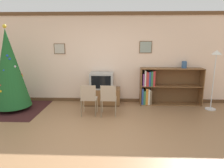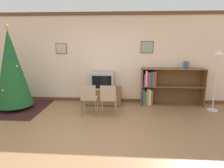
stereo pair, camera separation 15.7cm
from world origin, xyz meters
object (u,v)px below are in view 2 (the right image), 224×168
at_px(tv_console, 103,96).
at_px(folding_chair_right, 108,98).
at_px(vase, 186,65).
at_px(bookshelf, 161,87).
at_px(christmas_tree, 11,68).
at_px(folding_chair_left, 89,98).
at_px(television, 103,80).
at_px(standing_lamp, 217,65).

bearing_deg(tv_console, folding_chair_right, -75.11).
bearing_deg(vase, folding_chair_right, -153.49).
bearing_deg(bookshelf, christmas_tree, -171.13).
bearing_deg(vase, folding_chair_left, -157.94).
relative_size(christmas_tree, vase, 11.41).
bearing_deg(folding_chair_right, tv_console, 104.89).
distance_m(television, folding_chair_right, 1.00).
bearing_deg(television, bookshelf, 3.31).
height_order(vase, standing_lamp, standing_lamp).
xyz_separation_m(tv_console, folding_chair_right, (0.25, -0.94, 0.22)).
relative_size(television, folding_chair_left, 0.82).
distance_m(folding_chair_left, folding_chair_right, 0.50).
xyz_separation_m(television, bookshelf, (1.73, 0.10, -0.19)).
bearing_deg(bookshelf, television, -176.69).
bearing_deg(folding_chair_left, standing_lamp, 10.21).
bearing_deg(folding_chair_left, bookshelf, 27.62).
distance_m(television, bookshelf, 1.74).
height_order(bookshelf, vase, vase).
xyz_separation_m(tv_console, television, (-0.00, -0.00, 0.48)).
bearing_deg(bookshelf, folding_chair_right, -145.03).
xyz_separation_m(tv_console, standing_lamp, (3.08, -0.34, 1.01)).
distance_m(folding_chair_left, standing_lamp, 3.47).
height_order(tv_console, folding_chair_left, folding_chair_left).
distance_m(tv_console, bookshelf, 1.76).
distance_m(christmas_tree, standing_lamp, 5.52).
xyz_separation_m(christmas_tree, television, (2.44, 0.55, -0.41)).
bearing_deg(folding_chair_right, vase, 26.51).
bearing_deg(tv_console, television, -90.00).
bearing_deg(christmas_tree, folding_chair_left, -9.98).
xyz_separation_m(christmas_tree, vase, (4.85, 0.69, 0.05)).
bearing_deg(folding_chair_right, christmas_tree, 171.85).
relative_size(folding_chair_left, vase, 4.09).
height_order(christmas_tree, folding_chair_right, christmas_tree).
height_order(tv_console, bookshelf, bookshelf).
distance_m(tv_console, television, 0.48).
height_order(television, standing_lamp, standing_lamp).
relative_size(bookshelf, vase, 9.02).
xyz_separation_m(television, vase, (2.41, 0.14, 0.47)).
height_order(christmas_tree, tv_console, christmas_tree).
distance_m(tv_console, vase, 2.59).
relative_size(bookshelf, standing_lamp, 1.10).
bearing_deg(folding_chair_left, tv_console, 75.11).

